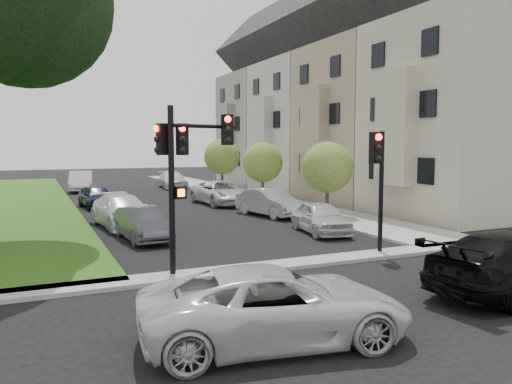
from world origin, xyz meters
name	(u,v)px	position (x,y,z in m)	size (l,w,h in m)	color
ground	(333,282)	(0.00, 0.00, 0.00)	(140.00, 140.00, 0.00)	black
grass_strip	(2,202)	(-9.00, 24.00, 0.06)	(8.00, 44.00, 0.12)	#2C5B10
sidewalk_right	(234,193)	(6.75, 24.00, 0.06)	(3.50, 44.00, 0.12)	gray
sidewalk_cross	(296,264)	(0.00, 2.00, 0.06)	(60.00, 1.00, 0.12)	gray
house_a	(456,80)	(12.45, 8.00, 6.93)	(7.70, 7.55, 15.97)	beige
house_b	(365,94)	(12.45, 15.50, 6.93)	(7.70, 7.55, 15.97)	tan
house_c	(306,103)	(12.45, 23.00, 6.93)	(7.70, 7.55, 15.97)	#A8A8A8
house_d	(265,109)	(12.45, 30.50, 6.93)	(7.70, 7.55, 15.97)	gray
small_tree_a	(327,168)	(6.20, 10.05, 2.55)	(2.56, 2.56, 3.84)	#2D2018
small_tree_b	(263,162)	(6.20, 17.66, 2.57)	(2.58, 2.58, 3.87)	#2D2018
small_tree_c	(222,157)	(6.20, 25.06, 2.77)	(2.77, 2.77, 4.16)	#2D2018
traffic_signal_main	(184,160)	(-3.43, 2.23, 3.26)	(2.32, 0.69, 4.73)	black
traffic_signal_secondary	(378,169)	(3.16, 2.19, 2.87)	(0.51, 0.42, 4.12)	black
car_cross_near	(276,305)	(-3.23, -3.03, 0.70)	(2.34, 5.07, 1.41)	silver
car_parked_0	(320,217)	(3.65, 6.55, 0.66)	(1.57, 3.90, 1.33)	silver
car_parked_1	(270,202)	(3.94, 11.96, 0.71)	(1.51, 4.32, 1.42)	#999BA0
car_parked_2	(221,193)	(3.42, 17.82, 0.73)	(2.43, 5.26, 1.46)	silver
car_parked_4	(172,180)	(3.74, 30.62, 0.70)	(1.96, 4.81, 1.40)	silver
car_parked_5	(142,224)	(-3.46, 8.02, 0.64)	(1.35, 3.88, 1.28)	#3F4247
car_parked_6	(122,211)	(-3.63, 11.52, 0.72)	(2.01, 4.94, 1.43)	silver
car_parked_7	(96,197)	(-3.86, 19.11, 0.67)	(1.59, 3.94, 1.34)	black
car_parked_9	(81,181)	(-3.70, 30.44, 0.80)	(1.70, 4.87, 1.61)	silver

